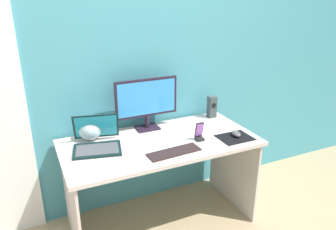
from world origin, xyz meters
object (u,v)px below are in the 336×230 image
object	(u,v)px
monitor	(147,101)
laptop	(97,142)
speaker_right	(212,107)
phone_in_dock	(199,134)
mouse	(236,134)
fishbowl	(90,129)
keyboard_external	(174,152)

from	to	relation	value
monitor	laptop	distance (m)	0.51
speaker_right	phone_in_dock	size ratio (longest dim) A/B	1.34
laptop	monitor	bearing A→B (deg)	20.56
speaker_right	mouse	size ratio (longest dim) A/B	1.85
laptop	mouse	distance (m)	1.02
fishbowl	phone_in_dock	bearing A→B (deg)	-26.00
monitor	fishbowl	xyz separation A→B (m)	(-0.46, -0.01, -0.15)
monitor	mouse	world-z (taller)	monitor
speaker_right	laptop	size ratio (longest dim) A/B	0.48
monitor	laptop	bearing A→B (deg)	-159.44
monitor	speaker_right	bearing A→B (deg)	0.37
laptop	fishbowl	bearing A→B (deg)	93.98
fishbowl	mouse	xyz separation A→B (m)	(1.00, -0.41, -0.06)
laptop	speaker_right	bearing A→B (deg)	9.33
fishbowl	mouse	distance (m)	1.09
monitor	keyboard_external	distance (m)	0.51
keyboard_external	phone_in_dock	distance (m)	0.28
laptop	mouse	bearing A→B (deg)	-14.23
keyboard_external	fishbowl	bearing A→B (deg)	131.92
laptop	phone_in_dock	xyz separation A→B (m)	(0.71, -0.19, 0.00)
speaker_right	phone_in_dock	distance (m)	0.49
laptop	fishbowl	size ratio (longest dim) A/B	2.20
monitor	mouse	bearing A→B (deg)	-37.39
monitor	fishbowl	distance (m)	0.48
mouse	phone_in_dock	xyz separation A→B (m)	(-0.28, 0.06, 0.03)
monitor	phone_in_dock	xyz separation A→B (m)	(0.26, -0.36, -0.18)
monitor	mouse	size ratio (longest dim) A/B	5.02
laptop	fishbowl	world-z (taller)	laptop
fishbowl	phone_in_dock	world-z (taller)	fishbowl
phone_in_dock	mouse	bearing A→B (deg)	-12.14
speaker_right	phone_in_dock	xyz separation A→B (m)	(-0.33, -0.36, -0.04)
speaker_right	laptop	bearing A→B (deg)	-170.67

